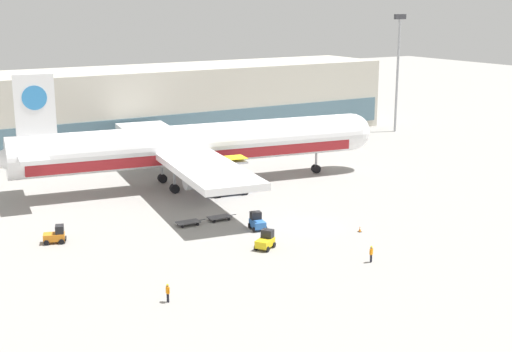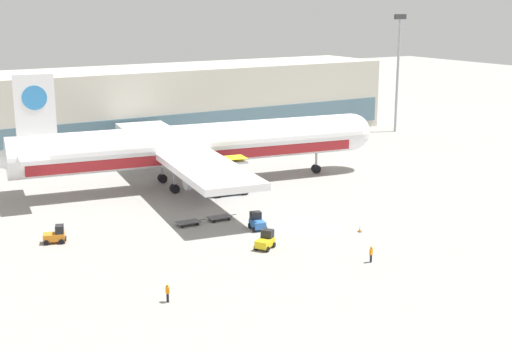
{
  "view_description": "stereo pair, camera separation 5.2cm",
  "coord_description": "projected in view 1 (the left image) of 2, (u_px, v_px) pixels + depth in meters",
  "views": [
    {
      "loc": [
        -47.25,
        -66.16,
        26.16
      ],
      "look_at": [
        -0.87,
        11.29,
        4.0
      ],
      "focal_mm": 50.0,
      "sensor_mm": 36.0,
      "label": 1
    },
    {
      "loc": [
        -47.2,
        -66.18,
        26.16
      ],
      "look_at": [
        -0.87,
        11.29,
        4.0
      ],
      "focal_mm": 50.0,
      "sensor_mm": 36.0,
      "label": 2
    }
  ],
  "objects": [
    {
      "name": "baggage_dolly_second",
      "position": [
        219.0,
        217.0,
        87.46
      ],
      "size": [
        3.73,
        1.62,
        0.48
      ],
      "rotation": [
        0.0,
        0.0,
        -0.04
      ],
      "color": "#56565B",
      "rests_on": "ground_plane"
    },
    {
      "name": "ground_crew_near",
      "position": [
        371.0,
        253.0,
        73.19
      ],
      "size": [
        0.54,
        0.34,
        1.78
      ],
      "rotation": [
        0.0,
        0.0,
        3.52
      ],
      "color": "black",
      "rests_on": "ground_plane"
    },
    {
      "name": "baggage_dolly_lead",
      "position": [
        188.0,
        222.0,
        85.46
      ],
      "size": [
        3.73,
        1.62,
        0.48
      ],
      "rotation": [
        0.0,
        0.0,
        -0.04
      ],
      "color": "#56565B",
      "rests_on": "ground_plane"
    },
    {
      "name": "airplane_main",
      "position": [
        190.0,
        146.0,
        102.71
      ],
      "size": [
        57.86,
        48.65,
        17.0
      ],
      "rotation": [
        0.0,
        0.0,
        -0.14
      ],
      "color": "white",
      "rests_on": "ground_plane"
    },
    {
      "name": "ground_crew_far",
      "position": [
        168.0,
        291.0,
        63.48
      ],
      "size": [
        0.24,
        0.57,
        1.74
      ],
      "rotation": [
        0.0,
        0.0,
        1.63
      ],
      "color": "black",
      "rests_on": "ground_plane"
    },
    {
      "name": "baggage_tug_mid",
      "position": [
        266.0,
        241.0,
        77.41
      ],
      "size": [
        2.82,
        2.58,
        2.0
      ],
      "rotation": [
        0.0,
        0.0,
        0.57
      ],
      "color": "yellow",
      "rests_on": "ground_plane"
    },
    {
      "name": "baggage_tug_far",
      "position": [
        56.0,
        235.0,
        79.18
      ],
      "size": [
        2.76,
        2.26,
        2.0
      ],
      "rotation": [
        0.0,
        0.0,
        -0.32
      ],
      "color": "orange",
      "rests_on": "ground_plane"
    },
    {
      "name": "terminal_building",
      "position": [
        168.0,
        104.0,
        137.32
      ],
      "size": [
        90.0,
        18.2,
        14.0
      ],
      "color": "#BCB7A8",
      "rests_on": "ground_plane"
    },
    {
      "name": "light_mast",
      "position": [
        398.0,
        65.0,
        144.17
      ],
      "size": [
        2.8,
        0.5,
        23.71
      ],
      "color": "#9EA0A5",
      "rests_on": "ground_plane"
    },
    {
      "name": "scissor_lift_loader",
      "position": [
        228.0,
        180.0,
        99.08
      ],
      "size": [
        5.58,
        4.01,
        5.17
      ],
      "rotation": [
        0.0,
        0.0,
        -0.14
      ],
      "color": "#284C99",
      "rests_on": "ground_plane"
    },
    {
      "name": "ground_plane",
      "position": [
        311.0,
        227.0,
        84.93
      ],
      "size": [
        400.0,
        400.0,
        0.0
      ],
      "primitive_type": "plane",
      "color": "gray"
    },
    {
      "name": "baggage_tug_foreground",
      "position": [
        257.0,
        222.0,
        83.98
      ],
      "size": [
        2.03,
        2.67,
        2.0
      ],
      "rotation": [
        0.0,
        0.0,
        1.38
      ],
      "color": "#2D66B7",
      "rests_on": "ground_plane"
    },
    {
      "name": "traffic_cone_near",
      "position": [
        360.0,
        229.0,
        83.06
      ],
      "size": [
        0.4,
        0.4,
        0.69
      ],
      "color": "black",
      "rests_on": "ground_plane"
    }
  ]
}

